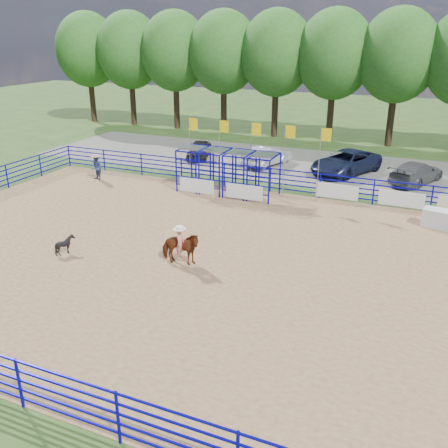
{
  "coord_description": "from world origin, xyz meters",
  "views": [
    {
      "loc": [
        8.9,
        -17.38,
        9.17
      ],
      "look_at": [
        0.9,
        1.0,
        1.3
      ],
      "focal_mm": 40.0,
      "sensor_mm": 36.0,
      "label": 1
    }
  ],
  "objects": [
    {
      "name": "spectator_cowboy",
      "position": [
        -11.04,
        7.9,
        0.85
      ],
      "size": [
        0.94,
        0.84,
        1.65
      ],
      "color": "navy",
      "rests_on": "arena_dirt"
    },
    {
      "name": "announcer_table",
      "position": [
        9.56,
        7.77,
        0.48
      ],
      "size": [
        1.83,
        1.08,
        0.92
      ],
      "primitive_type": "cube",
      "rotation": [
        0.0,
        0.0,
        -0.17
      ],
      "color": "silver",
      "rests_on": "arena_dirt"
    },
    {
      "name": "treeline",
      "position": [
        0.0,
        26.0,
        7.53
      ],
      "size": [
        56.4,
        6.4,
        11.24
      ],
      "color": "#3F2B19",
      "rests_on": "ground"
    },
    {
      "name": "gravel_strip",
      "position": [
        0.0,
        17.0,
        0.01
      ],
      "size": [
        40.0,
        10.0,
        0.01
      ],
      "primitive_type": "cube",
      "color": "slate",
      "rests_on": "ground"
    },
    {
      "name": "perimeter_fence",
      "position": [
        0.0,
        0.0,
        0.75
      ],
      "size": [
        30.1,
        20.1,
        1.5
      ],
      "color": "#0B07AD",
      "rests_on": "ground"
    },
    {
      "name": "arena_dirt",
      "position": [
        0.0,
        0.0,
        0.01
      ],
      "size": [
        30.0,
        20.0,
        0.02
      ],
      "primitive_type": "cube",
      "color": "#A27B51",
      "rests_on": "ground"
    },
    {
      "name": "car_b",
      "position": [
        -2.22,
        15.94,
        0.7
      ],
      "size": [
        2.66,
        4.42,
        1.38
      ],
      "primitive_type": "imported",
      "rotation": [
        0.0,
        0.0,
        2.83
      ],
      "color": "#92949A",
      "rests_on": "gravel_strip"
    },
    {
      "name": "horse_and_rider",
      "position": [
        -0.23,
        -0.92,
        0.85
      ],
      "size": [
        1.82,
        1.03,
        2.35
      ],
      "color": "maroon",
      "rests_on": "arena_dirt"
    },
    {
      "name": "car_d",
      "position": [
        7.88,
        15.48,
        0.69
      ],
      "size": [
        3.52,
        5.02,
        1.35
      ],
      "primitive_type": "imported",
      "rotation": [
        0.0,
        0.0,
        2.75
      ],
      "color": "#525254",
      "rests_on": "gravel_strip"
    },
    {
      "name": "calf",
      "position": [
        -5.31,
        -1.99,
        0.44
      ],
      "size": [
        0.97,
        0.93,
        0.83
      ],
      "primitive_type": "imported",
      "rotation": [
        0.0,
        0.0,
        2.0
      ],
      "color": "black",
      "rests_on": "arena_dirt"
    },
    {
      "name": "ground",
      "position": [
        0.0,
        0.0,
        0.0
      ],
      "size": [
        120.0,
        120.0,
        0.0
      ],
      "primitive_type": "plane",
      "color": "#3D5B24",
      "rests_on": "ground"
    },
    {
      "name": "car_a",
      "position": [
        -7.63,
        15.92,
        0.64
      ],
      "size": [
        2.39,
        3.96,
        1.26
      ],
      "primitive_type": "imported",
      "rotation": [
        0.0,
        0.0,
        0.26
      ],
      "color": "black",
      "rests_on": "gravel_strip"
    },
    {
      "name": "chute_assembly",
      "position": [
        -1.9,
        8.84,
        1.26
      ],
      "size": [
        19.32,
        2.41,
        4.2
      ],
      "color": "#0B07AD",
      "rests_on": "ground"
    },
    {
      "name": "car_c",
      "position": [
        3.37,
        15.94,
        0.79
      ],
      "size": [
        4.6,
        6.15,
        1.55
      ],
      "primitive_type": "imported",
      "rotation": [
        0.0,
        0.0,
        -0.41
      ],
      "color": "#151A36",
      "rests_on": "gravel_strip"
    }
  ]
}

